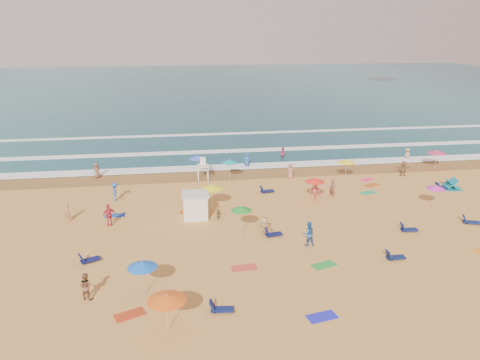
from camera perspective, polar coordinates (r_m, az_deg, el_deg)
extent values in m
plane|color=gold|center=(39.71, 4.38, -4.63)|extent=(220.00, 220.00, 0.00)
cube|color=#0C4756|center=(120.90, -4.27, 11.03)|extent=(220.00, 140.00, 0.18)
plane|color=olive|center=(51.22, 1.40, 0.80)|extent=(220.00, 220.00, 0.00)
cube|color=white|center=(53.55, 0.97, 1.70)|extent=(200.00, 2.20, 0.05)
cube|color=white|center=(60.21, -0.08, 3.60)|extent=(200.00, 1.60, 0.05)
cube|color=white|center=(69.84, -1.24, 5.69)|extent=(200.00, 1.20, 0.05)
cube|color=silver|center=(39.58, -5.48, -3.18)|extent=(2.00, 2.00, 2.00)
cube|color=silver|center=(39.20, -5.52, -1.74)|extent=(2.20, 2.20, 0.12)
imported|color=black|center=(39.64, -2.68, -4.01)|extent=(0.68, 1.57, 0.80)
cone|color=#3860FE|center=(50.02, -5.22, 2.80)|extent=(1.79, 1.79, 0.35)
cone|color=#D62F60|center=(56.68, 22.89, 3.20)|extent=(2.05, 2.05, 0.35)
cone|color=#FF2A1A|center=(42.56, 9.09, 0.02)|extent=(1.77, 1.77, 0.35)
cone|color=orange|center=(25.28, -8.95, -13.98)|extent=(2.07, 2.07, 0.35)
cone|color=blue|center=(28.54, -11.84, -10.08)|extent=(1.79, 1.79, 0.35)
cone|color=teal|center=(48.33, -1.26, 2.33)|extent=(1.67, 1.67, 0.35)
cone|color=#219029|center=(35.38, 0.17, -3.46)|extent=(1.61, 1.61, 0.35)
cone|color=yellow|center=(40.51, -3.46, -0.81)|extent=(2.02, 2.02, 0.35)
cone|color=yellow|center=(49.72, 12.87, 2.27)|extent=(1.81, 1.81, 0.35)
cone|color=#D32EAF|center=(44.00, 22.79, -0.80)|extent=(1.61, 1.61, 0.35)
cube|color=#0F134C|center=(34.15, -17.77, -9.24)|extent=(1.42, 1.05, 0.34)
cube|color=#101A50|center=(27.52, -2.17, -15.49)|extent=(1.35, 0.69, 0.34)
cube|color=#0E1449|center=(36.34, 4.15, -6.61)|extent=(1.38, 0.77, 0.34)
cube|color=#0E1B4A|center=(34.61, 18.47, -8.93)|extent=(1.32, 0.60, 0.34)
cube|color=#0F1A4E|center=(39.35, 19.94, -5.70)|extent=(1.34, 0.67, 0.34)
cube|color=#101E51|center=(42.79, 26.38, -4.62)|extent=(1.41, 0.97, 0.34)
cube|color=#101954|center=(50.49, 23.40, -0.83)|extent=(1.37, 0.75, 0.34)
cube|color=#0E1749|center=(45.41, 3.36, -1.35)|extent=(1.37, 0.75, 0.34)
cube|color=#B73516|center=(28.06, -13.27, -15.69)|extent=(1.90, 1.46, 0.03)
cube|color=#1C40B2|center=(41.46, -15.02, -4.19)|extent=(1.72, 0.91, 0.03)
cube|color=green|center=(32.73, 10.20, -10.16)|extent=(1.89, 1.38, 0.03)
cube|color=#CA5516|center=(40.89, -6.19, -3.96)|extent=(1.84, 1.19, 0.03)
cube|color=#C9412F|center=(31.90, 0.49, -10.65)|extent=(1.77, 1.01, 0.03)
cube|color=#BD5517|center=(49.30, 15.77, -0.61)|extent=(1.90, 1.51, 0.03)
cube|color=#2122D1|center=(27.59, 9.96, -16.09)|extent=(1.84, 1.19, 0.03)
cube|color=#269B57|center=(47.03, 15.36, -1.50)|extent=(1.87, 1.29, 0.03)
cube|color=#F23868|center=(50.95, 15.27, 0.05)|extent=(1.91, 1.54, 0.03)
imported|color=#C13043|center=(39.22, -15.67, -4.13)|extent=(1.18, 0.85, 1.87)
imported|color=blue|center=(53.32, 0.82, 2.28)|extent=(0.75, 0.56, 1.86)
imported|color=#2356A6|center=(34.91, 8.33, -6.48)|extent=(0.95, 0.77, 1.86)
imported|color=#B27852|center=(41.17, -20.30, -3.72)|extent=(0.67, 0.69, 1.60)
imported|color=brown|center=(51.80, -17.07, 1.13)|extent=(0.96, 0.91, 1.66)
imported|color=#255DAE|center=(44.59, -14.96, -1.39)|extent=(0.79, 1.20, 1.74)
imported|color=brown|center=(29.72, -18.30, -12.19)|extent=(1.02, 0.93, 1.70)
imported|color=brown|center=(44.76, 11.21, -1.03)|extent=(0.71, 0.76, 1.75)
imported|color=#B97255|center=(49.67, 6.16, 1.09)|extent=(0.86, 0.93, 1.59)
imported|color=#C33054|center=(57.39, 5.25, 3.23)|extent=(0.85, 0.93, 1.57)
imported|color=#976C46|center=(53.11, 19.30, 1.33)|extent=(1.62, 0.77, 1.68)
imported|color=#D0343E|center=(43.68, 9.12, -1.32)|extent=(1.39, 1.14, 1.87)
imported|color=#DFB475|center=(36.15, 3.05, -5.68)|extent=(1.26, 1.39, 1.54)
imported|color=tan|center=(59.75, 19.70, 2.89)|extent=(1.23, 0.91, 1.71)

